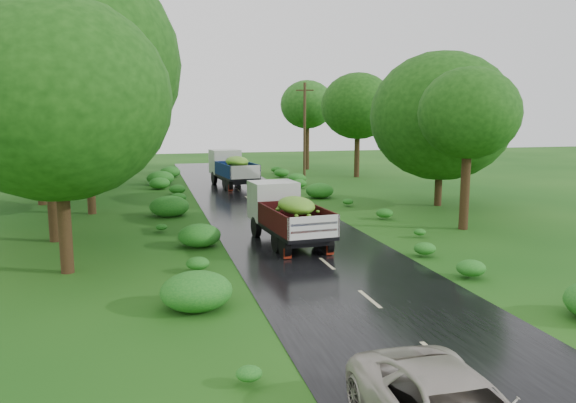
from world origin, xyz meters
name	(u,v)px	position (x,y,z in m)	size (l,w,h in m)	color
ground	(370,300)	(0.00, 0.00, 0.00)	(120.00, 120.00, 0.00)	#0F400D
road	(319,257)	(0.00, 5.00, 0.01)	(6.50, 80.00, 0.02)	black
road_lines	(311,250)	(0.00, 6.00, 0.02)	(0.12, 69.60, 0.00)	#BFB78C
truck_near	(286,211)	(-0.62, 7.58, 1.35)	(2.50, 5.83, 2.39)	black
truck_far	(232,166)	(-0.05, 26.10, 1.45)	(2.94, 6.34, 2.57)	black
utility_pole	(305,132)	(5.45, 25.94, 3.89)	(1.24, 0.64, 7.56)	#382616
trees_left	(70,91)	(-10.31, 20.94, 6.66)	(7.36, 35.79, 9.68)	black
trees_right	(384,111)	(9.78, 21.38, 5.49)	(6.14, 31.29, 7.51)	black
shrubs	(268,209)	(0.00, 14.00, 0.35)	(11.90, 44.00, 0.70)	#165F1A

